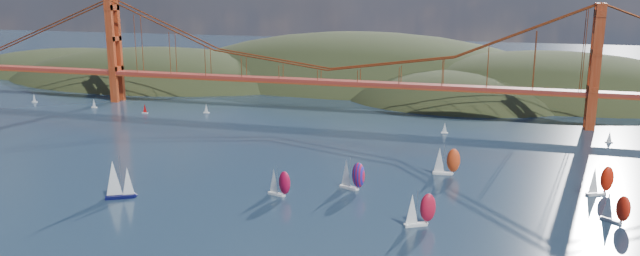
% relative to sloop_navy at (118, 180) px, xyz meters
% --- Properties ---
extents(headlands, '(725.00, 225.00, 96.00)m').
position_rel_sloop_navy_xyz_m(headlands, '(72.68, 236.86, -18.26)').
color(headlands, black).
rests_on(headlands, ground).
extents(bridge, '(552.00, 12.00, 55.00)m').
position_rel_sloop_navy_xyz_m(bridge, '(25.99, 138.57, 26.43)').
color(bridge, maroon).
rests_on(bridge, ground).
extents(sloop_navy, '(9.02, 7.44, 13.16)m').
position_rel_sloop_navy_xyz_m(sloop_navy, '(0.00, 0.00, 0.00)').
color(sloop_navy, '#080932').
rests_on(sloop_navy, ground).
extents(racer_0, '(8.22, 5.16, 9.20)m').
position_rel_sloop_navy_xyz_m(racer_0, '(45.54, 15.69, -1.46)').
color(racer_0, white).
rests_on(racer_0, ground).
extents(racer_1, '(8.85, 6.82, 10.02)m').
position_rel_sloop_navy_xyz_m(racer_1, '(89.71, 3.30, -1.07)').
color(racer_1, silver).
rests_on(racer_1, ground).
extents(racer_2, '(7.84, 6.83, 9.13)m').
position_rel_sloop_navy_xyz_m(racer_2, '(140.20, 20.51, -1.49)').
color(racer_2, silver).
rests_on(racer_2, ground).
extents(racer_3, '(9.12, 3.96, 10.35)m').
position_rel_sloop_navy_xyz_m(racer_3, '(92.44, 51.69, -0.92)').
color(racer_3, silver).
rests_on(racer_3, ground).
extents(racer_4, '(8.91, 6.84, 10.08)m').
position_rel_sloop_navy_xyz_m(racer_4, '(139.47, 43.63, -1.04)').
color(racer_4, silver).
rests_on(racer_4, ground).
extents(racer_rwb, '(9.26, 6.24, 10.36)m').
position_rel_sloop_navy_xyz_m(racer_rwb, '(65.50, 27.74, -0.91)').
color(racer_rwb, white).
rests_on(racer_rwb, ground).
extents(distant_boat_0, '(3.00, 2.00, 4.70)m').
position_rel_sloop_navy_xyz_m(distant_boat_0, '(-133.72, 122.38, -3.40)').
color(distant_boat_0, silver).
rests_on(distant_boat_0, ground).
extents(distant_boat_1, '(3.00, 2.00, 4.70)m').
position_rel_sloop_navy_xyz_m(distant_boat_1, '(-93.29, 118.39, -3.40)').
color(distant_boat_1, silver).
rests_on(distant_boat_1, ground).
extents(distant_boat_2, '(3.00, 2.00, 4.70)m').
position_rel_sloop_navy_xyz_m(distant_boat_2, '(-60.24, 113.20, -3.40)').
color(distant_boat_2, silver).
rests_on(distant_boat_2, ground).
extents(distant_boat_3, '(3.00, 2.00, 4.70)m').
position_rel_sloop_navy_xyz_m(distant_boat_3, '(-31.22, 122.31, -3.40)').
color(distant_boat_3, silver).
rests_on(distant_boat_3, ground).
extents(distant_boat_4, '(3.00, 2.00, 4.70)m').
position_rel_sloop_navy_xyz_m(distant_boat_4, '(152.49, 113.79, -3.40)').
color(distant_boat_4, silver).
rests_on(distant_boat_4, ground).
extents(distant_boat_8, '(3.00, 2.00, 4.70)m').
position_rel_sloop_navy_xyz_m(distant_boat_8, '(86.82, 111.57, -3.40)').
color(distant_boat_8, silver).
rests_on(distant_boat_8, ground).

